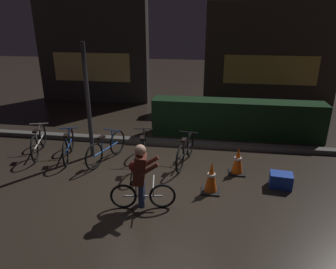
{
  "coord_description": "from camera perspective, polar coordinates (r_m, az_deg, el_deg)",
  "views": [
    {
      "loc": [
        1.13,
        -5.57,
        3.27
      ],
      "look_at": [
        0.2,
        0.6,
        0.9
      ],
      "focal_mm": 33.27,
      "sensor_mm": 36.0,
      "label": 1
    }
  ],
  "objects": [
    {
      "name": "parked_bike_right_mid",
      "position": [
        7.31,
        3.21,
        -2.98
      ],
      "size": [
        0.46,
        1.53,
        0.71
      ],
      "rotation": [
        0.0,
        0.0,
        1.4
      ],
      "color": "black",
      "rests_on": "ground"
    },
    {
      "name": "street_post",
      "position": [
        7.62,
        -14.46,
        5.77
      ],
      "size": [
        0.1,
        0.1,
        2.76
      ],
      "primitive_type": "cylinder",
      "color": "#2D2D33",
      "rests_on": "ground"
    },
    {
      "name": "traffic_cone_far",
      "position": [
        7.03,
        12.67,
        -4.73
      ],
      "size": [
        0.36,
        0.36,
        0.62
      ],
      "color": "black",
      "rests_on": "ground"
    },
    {
      "name": "cyclist",
      "position": [
        5.56,
        -4.98,
        -7.66
      ],
      "size": [
        1.18,
        0.5,
        1.25
      ],
      "rotation": [
        0.0,
        0.0,
        0.16
      ],
      "color": "black",
      "rests_on": "ground"
    },
    {
      "name": "parked_bike_left_mid",
      "position": [
        7.98,
        -17.79,
        -1.95
      ],
      "size": [
        0.53,
        1.45,
        0.69
      ],
      "rotation": [
        0.0,
        0.0,
        1.86
      ],
      "color": "black",
      "rests_on": "ground"
    },
    {
      "name": "parked_bike_center_right",
      "position": [
        7.24,
        -4.58,
        -2.92
      ],
      "size": [
        0.46,
        1.74,
        0.81
      ],
      "rotation": [
        0.0,
        0.0,
        1.74
      ],
      "color": "black",
      "rests_on": "ground"
    },
    {
      "name": "hedge_row",
      "position": [
        9.12,
        12.4,
        2.83
      ],
      "size": [
        4.8,
        0.7,
        1.06
      ],
      "primitive_type": "cube",
      "color": "black",
      "rests_on": "ground"
    },
    {
      "name": "sidewalk_curb",
      "position": [
        8.48,
        0.28,
        -1.43
      ],
      "size": [
        12.0,
        0.24,
        0.12
      ],
      "primitive_type": "cube",
      "color": "#56544F",
      "rests_on": "ground"
    },
    {
      "name": "ground_plane",
      "position": [
        6.56,
        -2.54,
        -9.14
      ],
      "size": [
        40.0,
        40.0,
        0.0
      ],
      "primitive_type": "plane",
      "color": "#2D261E"
    },
    {
      "name": "traffic_cone_near",
      "position": [
        6.22,
        7.93,
        -7.8
      ],
      "size": [
        0.36,
        0.36,
        0.65
      ],
      "color": "black",
      "rests_on": "ground"
    },
    {
      "name": "blue_crate",
      "position": [
        6.8,
        19.97,
        -7.88
      ],
      "size": [
        0.47,
        0.37,
        0.3
      ],
      "primitive_type": "cube",
      "rotation": [
        0.0,
        0.0,
        -0.11
      ],
      "color": "#193DB7",
      "rests_on": "ground"
    },
    {
      "name": "parked_bike_center_left",
      "position": [
        7.57,
        -11.23,
        -2.5
      ],
      "size": [
        0.54,
        1.5,
        0.72
      ],
      "rotation": [
        0.0,
        0.0,
        1.28
      ],
      "color": "black",
      "rests_on": "ground"
    },
    {
      "name": "parked_bike_leftmost",
      "position": [
        8.47,
        -22.6,
        -1.18
      ],
      "size": [
        0.57,
        1.51,
        0.73
      ],
      "rotation": [
        0.0,
        0.0,
        1.89
      ],
      "color": "black",
      "rests_on": "ground"
    },
    {
      "name": "storefront_left",
      "position": [
        13.05,
        -13.66,
        15.14
      ],
      "size": [
        4.43,
        0.54,
        4.23
      ],
      "color": "#383330",
      "rests_on": "ground"
    },
    {
      "name": "storefront_right",
      "position": [
        13.01,
        18.34,
        13.79
      ],
      "size": [
        5.05,
        0.54,
        3.83
      ],
      "color": "#42382D",
      "rests_on": "ground"
    }
  ]
}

